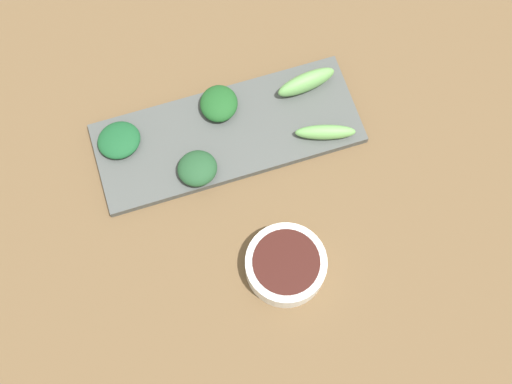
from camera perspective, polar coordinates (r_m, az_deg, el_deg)
The scene contains 8 objects.
tabletop at distance 0.93m, azimuth -0.51°, elevation -1.12°, with size 2.10×2.10×0.02m, color brown.
sauce_bowl at distance 0.87m, azimuth 2.55°, elevation -6.21°, with size 0.11×0.11×0.04m.
serving_plate at distance 0.95m, azimuth -2.34°, elevation 5.02°, with size 0.14×0.37×0.01m, color #4B4F4D.
broccoli_stalk_0 at distance 0.93m, azimuth 5.92°, elevation 5.09°, with size 0.02×0.08×0.02m, color #6EAE5A.
broccoli_leafy_1 at distance 0.95m, azimuth -3.29°, elevation 7.50°, with size 0.06×0.05×0.02m, color #1D5522.
broccoli_leafy_2 at distance 0.91m, azimuth -5.02°, elevation 2.02°, with size 0.05×0.05×0.03m, color #234E2B.
broccoli_stalk_3 at distance 0.96m, azimuth 4.29°, elevation 9.31°, with size 0.02×0.09×0.03m, color #6CA959.
broccoli_leafy_4 at distance 0.95m, azimuth -11.58°, elevation 4.34°, with size 0.06×0.06×0.02m, color #19542B.
Camera 1 is at (-0.28, 0.08, 0.89)m, focal length 47.02 mm.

